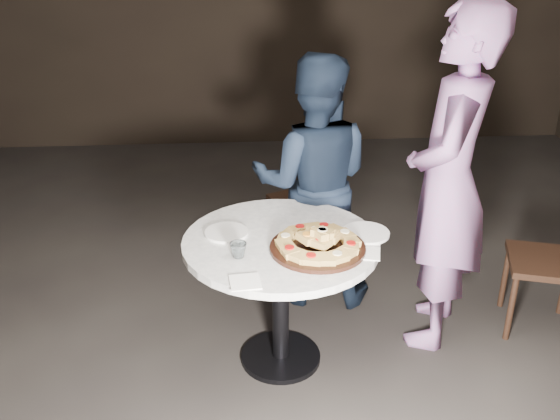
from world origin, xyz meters
name	(u,v)px	position (x,y,z in m)	size (l,w,h in m)	color
floor	(305,365)	(0.00, 0.00, 0.00)	(7.00, 7.00, 0.00)	black
table	(281,263)	(-0.12, 0.06, 0.57)	(1.19, 1.19, 0.70)	black
serving_board	(318,248)	(0.04, -0.05, 0.71)	(0.44, 0.44, 0.02)	black
focaccia_pile	(319,241)	(0.04, -0.05, 0.75)	(0.39, 0.38, 0.10)	#B08944
plate_left	(226,232)	(-0.38, 0.14, 0.70)	(0.21, 0.21, 0.01)	white
plate_right	(366,233)	(0.29, 0.09, 0.70)	(0.23, 0.23, 0.01)	white
water_glass	(238,250)	(-0.32, -0.09, 0.73)	(0.08, 0.08, 0.07)	silver
napkin_near	(245,282)	(-0.30, -0.31, 0.70)	(0.13, 0.13, 0.01)	white
napkin_far	(366,253)	(0.25, -0.10, 0.70)	(0.12, 0.12, 0.01)	white
chair_far	(309,197)	(0.14, 1.09, 0.45)	(0.48, 0.49, 0.77)	black
diner_navy	(313,182)	(0.10, 0.68, 0.72)	(0.70, 0.55, 1.45)	black
diner_teal	(448,183)	(0.72, 0.26, 0.88)	(0.64, 0.42, 1.76)	#855E94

